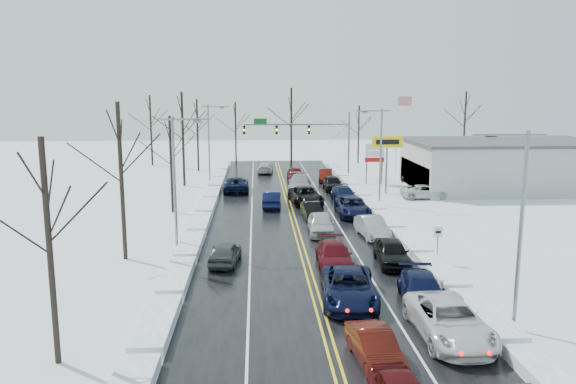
{
  "coord_description": "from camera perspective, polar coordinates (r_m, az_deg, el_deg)",
  "views": [
    {
      "loc": [
        -3.05,
        -41.23,
        10.69
      ],
      "look_at": [
        -0.49,
        3.62,
        2.5
      ],
      "focal_mm": 35.0,
      "sensor_mm": 36.0,
      "label": 1
    }
  ],
  "objects": [
    {
      "name": "queued_car_6",
      "position": [
        53.45,
        1.8,
        -1.21
      ],
      "size": [
        3.36,
        6.04,
        1.6
      ],
      "primitive_type": "imported",
      "rotation": [
        0.0,
        0.0,
        0.13
      ],
      "color": "black",
      "rests_on": "ground"
    },
    {
      "name": "queued_car_17",
      "position": [
        66.77,
        3.82,
        1.1
      ],
      "size": [
        2.08,
        4.58,
        1.46
      ],
      "primitive_type": "imported",
      "rotation": [
        0.0,
        0.0,
        -0.13
      ],
      "color": "#51100A",
      "rests_on": "ground"
    },
    {
      "name": "queued_car_1",
      "position": [
        23.52,
        8.78,
        -16.83
      ],
      "size": [
        1.86,
        4.26,
        1.36
      ],
      "primitive_type": "imported",
      "rotation": [
        0.0,
        0.0,
        0.1
      ],
      "color": "#470F09",
      "rests_on": "ground"
    },
    {
      "name": "flagpole",
      "position": [
        73.68,
        11.13,
        6.43
      ],
      "size": [
        1.87,
        1.2,
        10.0
      ],
      "color": "silver",
      "rests_on": "ground"
    },
    {
      "name": "snow_bank_left",
      "position": [
        44.76,
        -9.02,
        -3.62
      ],
      "size": [
        1.5,
        72.0,
        0.54
      ],
      "primitive_type": "cube",
      "color": "white",
      "rests_on": "ground"
    },
    {
      "name": "queued_car_15",
      "position": [
        54.67,
        5.67,
        -1.0
      ],
      "size": [
        2.3,
        5.1,
        1.45
      ],
      "primitive_type": "imported",
      "rotation": [
        0.0,
        0.0,
        0.05
      ],
      "color": "black",
      "rests_on": "ground"
    },
    {
      "name": "traffic_signal_mast",
      "position": [
        69.72,
        2.1,
        6.04
      ],
      "size": [
        13.28,
        0.39,
        8.0
      ],
      "color": "slate",
      "rests_on": "ground"
    },
    {
      "name": "tree_left_a",
      "position": [
        23.09,
        -23.34,
        -1.52
      ],
      "size": [
        3.6,
        3.6,
        9.0
      ],
      "color": "#2D231C",
      "rests_on": "ground"
    },
    {
      "name": "streetlight_se",
      "position": [
        26.41,
        22.28,
        -2.21
      ],
      "size": [
        3.2,
        0.25,
        9.0
      ],
      "color": "slate",
      "rests_on": "ground"
    },
    {
      "name": "queued_car_2",
      "position": [
        29.38,
        6.17,
        -11.07
      ],
      "size": [
        3.2,
        6.07,
        1.63
      ],
      "primitive_type": "imported",
      "rotation": [
        0.0,
        0.0,
        -0.09
      ],
      "color": "black",
      "rests_on": "ground"
    },
    {
      "name": "streetlight_nw",
      "position": [
        65.66,
        -7.88,
        5.53
      ],
      "size": [
        3.2,
        0.25,
        9.0
      ],
      "color": "slate",
      "rests_on": "ground"
    },
    {
      "name": "tree_far_a",
      "position": [
        82.68,
        -13.8,
        7.47
      ],
      "size": [
        4.0,
        4.0,
        10.0
      ],
      "color": "#2D231C",
      "rests_on": "ground"
    },
    {
      "name": "oncoming_car_1",
      "position": [
        60.18,
        -5.28,
        0.06
      ],
      "size": [
        2.78,
        5.79,
        1.59
      ],
      "primitive_type": "imported",
      "rotation": [
        0.0,
        0.0,
        3.17
      ],
      "color": "black",
      "rests_on": "ground"
    },
    {
      "name": "queued_car_7",
      "position": [
        60.38,
        1.19,
        0.13
      ],
      "size": [
        2.99,
        6.12,
        1.71
      ],
      "primitive_type": "imported",
      "rotation": [
        0.0,
        0.0,
        -0.1
      ],
      "color": "#989BA0",
      "rests_on": "ground"
    },
    {
      "name": "streetlight_sw",
      "position": [
        37.98,
        -11.18,
        1.99
      ],
      "size": [
        3.2,
        0.25,
        9.0
      ],
      "color": "slate",
      "rests_on": "ground"
    },
    {
      "name": "queued_car_3",
      "position": [
        34.8,
        4.69,
        -7.59
      ],
      "size": [
        2.23,
        5.15,
        1.48
      ],
      "primitive_type": "imported",
      "rotation": [
        0.0,
        0.0,
        -0.03
      ],
      "color": "#4E0A12",
      "rests_on": "ground"
    },
    {
      "name": "tree_far_c",
      "position": [
        80.44,
        0.34,
        8.19
      ],
      "size": [
        4.4,
        4.4,
        11.0
      ],
      "color": "#2D231C",
      "rests_on": "ground"
    },
    {
      "name": "dealership_building",
      "position": [
        65.6,
        21.11,
        2.6
      ],
      "size": [
        20.4,
        12.4,
        5.3
      ],
      "color": "#ACACA7",
      "rests_on": "ground"
    },
    {
      "name": "parked_car_0",
      "position": [
        57.83,
        13.76,
        -0.62
      ],
      "size": [
        4.94,
        2.35,
        1.36
      ],
      "primitive_type": "imported",
      "rotation": [
        0.0,
        0.0,
        1.59
      ],
      "color": "silver",
      "rests_on": "ground"
    },
    {
      "name": "road_surface",
      "position": [
        44.63,
        0.75,
        -3.52
      ],
      "size": [
        14.0,
        84.0,
        0.01
      ],
      "primitive_type": "cube",
      "color": "black",
      "rests_on": "ground"
    },
    {
      "name": "tree_far_e",
      "position": [
        87.96,
        17.57,
        7.67
      ],
      "size": [
        4.2,
        4.2,
        10.5
      ],
      "color": "#2D231C",
      "rests_on": "ground"
    },
    {
      "name": "tree_far_b",
      "position": [
        82.4,
        -5.36,
        7.22
      ],
      "size": [
        3.6,
        3.6,
        9.0
      ],
      "color": "#2D231C",
      "rests_on": "ground"
    },
    {
      "name": "used_vehicles_sign",
      "position": [
        65.08,
        8.79,
        3.71
      ],
      "size": [
        2.2,
        0.22,
        4.65
      ],
      "color": "slate",
      "rests_on": "ground"
    },
    {
      "name": "queued_car_12",
      "position": [
        35.73,
        10.47,
        -7.25
      ],
      "size": [
        2.08,
        4.71,
        1.58
      ],
      "primitive_type": "imported",
      "rotation": [
        0.0,
        0.0,
        -0.05
      ],
      "color": "black",
      "rests_on": "ground"
    },
    {
      "name": "tree_left_c",
      "position": [
        50.02,
        -11.86,
        4.66
      ],
      "size": [
        3.4,
        3.4,
        8.5
      ],
      "color": "#2D231C",
      "rests_on": "ground"
    },
    {
      "name": "queued_car_10",
      "position": [
        26.29,
        15.97,
        -14.08
      ],
      "size": [
        2.83,
        5.99,
        1.65
      ],
      "primitive_type": "imported",
      "rotation": [
        0.0,
        0.0,
        0.01
      ],
      "color": "silver",
      "rests_on": "ground"
    },
    {
      "name": "queued_car_14",
      "position": [
        48.69,
        6.56,
        -2.42
      ],
      "size": [
        2.67,
        5.68,
        1.57
      ],
      "primitive_type": "imported",
      "rotation": [
        0.0,
        0.0,
        -0.01
      ],
      "color": "black",
      "rests_on": "ground"
    },
    {
      "name": "streetlight_ne",
      "position": [
        52.75,
        9.2,
        4.34
      ],
      "size": [
        3.2,
        0.25,
        9.0
      ],
      "color": "slate",
      "rests_on": "ground"
    },
    {
      "name": "parked_car_1",
      "position": [
        60.37,
        16.24,
        -0.28
      ],
      "size": [
        2.46,
        4.86,
        1.35
      ],
      "primitive_type": "imported",
      "rotation": [
        0.0,
        0.0,
        0.12
      ],
      "color": "#471009",
      "rests_on": "ground"
    },
    {
      "name": "tree_far_d",
      "position": [
        83.24,
        7.21,
        6.98
      ],
      "size": [
        3.4,
        3.4,
        8.5
      ],
      "color": "#2D231C",
      "rests_on": "ground"
    },
    {
      "name": "ground",
      "position": [
        42.7,
        0.93,
        -4.17
      ],
      "size": [
        160.0,
        160.0,
        0.0
      ],
      "primitive_type": "plane",
      "color": "silver",
      "rests_on": "ground"
    },
    {
      "name": "parked_car_2",
      "position": [
        65.63,
        12.77,
        0.7
      ],
      "size": [
        2.42,
        5.05,
        1.66
      ],
      "primitive_type": "imported",
      "rotation": [
        0.0,
        0.0,
        3.24
      ],
      "color": "black",
      "rests_on": "ground"
    },
    {
      "name": "tree_left_b",
      "position": [
        36.42,
        -16.71,
        4.06
      ],
      "size": [
        4.0,
        4.0,
        10.0
      ],
      "color": "#2D231C",
      "rests_on": "ground"
    },
    {
      "name": "tree_left_e",
      "position": [
        75.74,
        -9.21,
        7.13
      ],
      "size": [
        3.8,
        3.8,
        9.5
      ],
      "color": "#2D231C",
      "rests_on": "ground"
    },
    {
      "name": "queued_car_11",
      "position": [
        29.72,
        13.39,
        -11.05
      ],
      "size": [
        2.71,
        5.33,
        1.48
      ],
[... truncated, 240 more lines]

